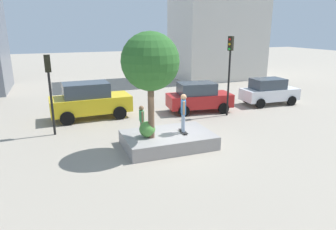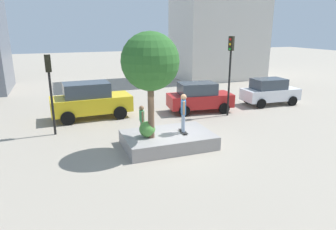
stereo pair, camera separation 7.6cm
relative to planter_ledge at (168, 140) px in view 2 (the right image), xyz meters
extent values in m
plane|color=#9E9384|center=(0.20, -0.12, -0.31)|extent=(120.00, 120.00, 0.00)
cube|color=gray|center=(0.00, 0.00, 0.00)|extent=(4.11, 2.69, 0.62)
cylinder|color=brown|center=(-0.88, -0.22, 1.67)|extent=(0.28, 0.28, 2.71)
sphere|color=#2D6628|center=(-0.88, -0.22, 3.71)|extent=(2.49, 2.49, 2.49)
sphere|color=#4C8C3D|center=(-1.03, -0.08, 0.67)|extent=(0.72, 0.72, 0.72)
cube|color=black|center=(0.71, -0.13, 0.38)|extent=(0.25, 0.81, 0.02)
sphere|color=beige|center=(0.78, -0.39, 0.34)|extent=(0.06, 0.06, 0.06)
sphere|color=beige|center=(0.61, -0.38, 0.34)|extent=(0.06, 0.06, 0.06)
sphere|color=beige|center=(0.80, 0.12, 0.34)|extent=(0.06, 0.06, 0.06)
sphere|color=beige|center=(0.64, 0.13, 0.34)|extent=(0.06, 0.06, 0.06)
cylinder|color=#8C9EB7|center=(0.74, -0.04, 0.81)|extent=(0.15, 0.15, 0.84)
cylinder|color=#8C9EB7|center=(0.68, -0.23, 0.81)|extent=(0.15, 0.15, 0.84)
cube|color=#2D6BB2|center=(0.71, -0.13, 1.56)|extent=(0.34, 0.52, 0.66)
cylinder|color=#9E7251|center=(0.79, 0.10, 1.58)|extent=(0.10, 0.10, 0.62)
cylinder|color=#9E7251|center=(0.63, -0.37, 1.58)|extent=(0.10, 0.10, 0.62)
sphere|color=#9E7251|center=(0.71, -0.13, 2.03)|extent=(0.28, 0.28, 0.28)
cube|color=gold|center=(-2.77, 6.04, 0.57)|extent=(4.83, 2.18, 0.95)
cube|color=#38424C|center=(-3.00, 6.03, 1.47)|extent=(2.73, 1.86, 0.86)
cylinder|color=black|center=(-1.28, 7.10, 0.09)|extent=(0.82, 0.27, 0.81)
cylinder|color=black|center=(-1.21, 5.10, 0.09)|extent=(0.82, 0.27, 0.81)
cylinder|color=black|center=(-4.33, 6.98, 0.09)|extent=(0.82, 0.27, 0.81)
cylinder|color=black|center=(-4.25, 4.99, 0.09)|extent=(0.82, 0.27, 0.81)
cube|color=#B21E1E|center=(4.11, 5.01, 0.46)|extent=(4.36, 2.22, 0.84)
cube|color=#38424C|center=(3.90, 5.04, 1.26)|extent=(2.50, 1.80, 0.75)
cylinder|color=black|center=(5.54, 5.73, 0.04)|extent=(0.73, 0.29, 0.71)
cylinder|color=black|center=(5.34, 3.99, 0.04)|extent=(0.73, 0.29, 0.71)
cylinder|color=black|center=(2.88, 6.04, 0.04)|extent=(0.73, 0.29, 0.71)
cylinder|color=black|center=(2.68, 4.29, 0.04)|extent=(0.73, 0.29, 0.71)
cube|color=white|center=(9.76, 5.05, 0.44)|extent=(4.13, 1.88, 0.81)
cube|color=#38424C|center=(9.55, 5.06, 1.21)|extent=(2.34, 1.60, 0.73)
cylinder|color=black|center=(11.09, 5.84, 0.03)|extent=(0.70, 0.23, 0.69)
cylinder|color=black|center=(11.02, 4.14, 0.03)|extent=(0.70, 0.23, 0.69)
cylinder|color=black|center=(8.50, 5.96, 0.03)|extent=(0.70, 0.23, 0.69)
cylinder|color=black|center=(8.42, 4.25, 0.03)|extent=(0.70, 0.23, 0.69)
cylinder|color=black|center=(5.38, 3.59, 1.71)|extent=(0.12, 0.12, 4.05)
cube|color=black|center=(5.38, 3.59, 4.16)|extent=(0.34, 0.36, 0.85)
sphere|color=red|center=(5.24, 3.52, 4.40)|extent=(0.14, 0.14, 0.14)
sphere|color=gold|center=(5.24, 3.52, 4.12)|extent=(0.14, 0.14, 0.14)
sphere|color=green|center=(5.24, 3.52, 3.84)|extent=(0.14, 0.14, 0.14)
cylinder|color=black|center=(-4.97, 3.58, 1.32)|extent=(0.12, 0.12, 3.27)
cube|color=black|center=(-4.97, 3.58, 3.38)|extent=(0.30, 0.26, 0.85)
sphere|color=red|center=(-4.98, 3.73, 3.62)|extent=(0.14, 0.14, 0.14)
sphere|color=gold|center=(-4.98, 3.73, 3.34)|extent=(0.14, 0.14, 0.14)
sphere|color=green|center=(-4.98, 3.73, 3.06)|extent=(0.14, 0.14, 0.14)
cylinder|color=#847056|center=(-0.76, 1.73, 0.07)|extent=(0.14, 0.14, 0.76)
cylinder|color=#847056|center=(-0.75, 1.91, 0.07)|extent=(0.14, 0.14, 0.76)
cube|color=#338C4C|center=(-0.75, 1.82, 0.74)|extent=(0.21, 0.44, 0.59)
cylinder|color=brown|center=(-0.77, 1.59, 0.76)|extent=(0.09, 0.09, 0.56)
cylinder|color=brown|center=(-0.73, 2.04, 0.76)|extent=(0.09, 0.09, 0.56)
sphere|color=brown|center=(-0.75, 1.82, 1.16)|extent=(0.25, 0.25, 0.25)
camera|label=1|loc=(-4.74, -12.54, 5.07)|focal=32.52mm
camera|label=2|loc=(-4.66, -12.56, 5.07)|focal=32.52mm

